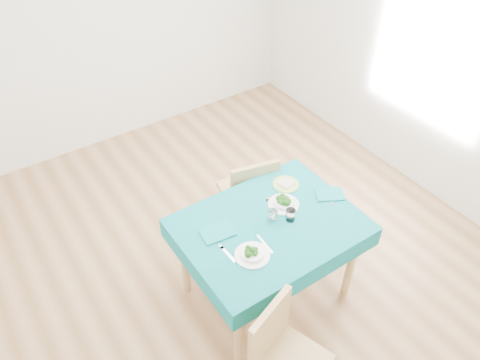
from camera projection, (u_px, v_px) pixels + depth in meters
room_shell at (240, 123)px, 3.11m from camera, size 4.02×4.52×2.73m
table at (268, 259)px, 3.47m from camera, size 1.22×0.93×0.76m
chair_near at (292, 359)px, 2.77m from camera, size 0.50×0.52×0.96m
chair_far at (246, 185)px, 3.92m from camera, size 0.49×0.52×1.01m
bowl_near at (252, 252)px, 2.99m from camera, size 0.23×0.23×0.07m
bowl_far at (284, 201)px, 3.35m from camera, size 0.23×0.23×0.07m
fork_near at (228, 254)px, 3.02m from camera, size 0.03×0.16×0.00m
knife_near at (265, 244)px, 3.08m from camera, size 0.03×0.19×0.00m
fork_far at (271, 209)px, 3.34m from camera, size 0.10×0.20×0.00m
knife_far at (326, 196)px, 3.44m from camera, size 0.06×0.22×0.00m
napkin_near at (217, 233)px, 3.16m from camera, size 0.24×0.18×0.01m
napkin_far at (330, 194)px, 3.45m from camera, size 0.25×0.23×0.01m
tumbler_center at (273, 215)px, 3.23m from camera, size 0.06×0.06×0.08m
tumbler_side at (291, 215)px, 3.23m from camera, size 0.07×0.07×0.09m
side_plate at (286, 184)px, 3.53m from camera, size 0.20×0.20×0.01m
bread_slice at (286, 183)px, 3.53m from camera, size 0.11×0.11×0.01m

